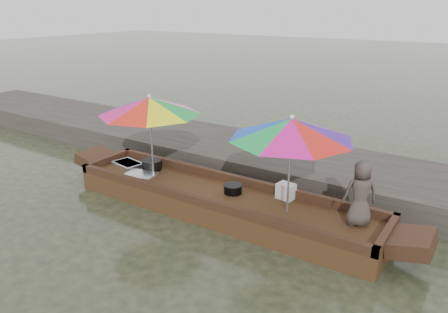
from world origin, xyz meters
The scene contains 11 objects.
water centered at (0.00, 0.00, 0.00)m, with size 80.00×80.00×0.00m, color black.
dock centered at (0.00, 2.20, 0.25)m, with size 22.00×2.20×0.50m, color #2D2B26.
boat_hull centered at (0.00, 0.00, 0.17)m, with size 5.58×1.20×0.35m, color #341E11.
cooking_pot centered at (-1.77, 0.23, 0.45)m, with size 0.38×0.38×0.20m, color black.
tray_crayfish centered at (-2.28, 0.09, 0.39)m, with size 0.57×0.40×0.09m, color silver.
tray_scallop centered at (-1.70, -0.16, 0.38)m, with size 0.57×0.40×0.06m, color silver.
charcoal_grill centered at (0.15, 0.15, 0.42)m, with size 0.30×0.30×0.14m, color black.
supply_bag centered at (1.00, 0.45, 0.48)m, with size 0.28×0.22×0.26m, color silver.
vendor centered at (2.27, 0.21, 0.85)m, with size 0.49×0.32×0.99m, color #453A35.
umbrella_bow centered at (-1.52, 0.00, 1.12)m, with size 1.85×1.85×1.55m, color green, non-canonical shape.
umbrella_stern centered at (1.24, 0.00, 1.12)m, with size 1.87×1.87×1.55m, color #4A14A5, non-canonical shape.
Camera 1 is at (3.77, -5.66, 3.41)m, focal length 35.00 mm.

